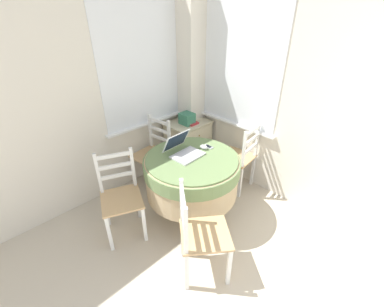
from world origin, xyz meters
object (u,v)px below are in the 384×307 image
object	(u,v)px
round_dining_table	(192,173)
book_on_cabinet	(189,122)
dining_chair_left_flank	(121,197)
corner_cabinet	(188,144)
laptop	(184,150)
dining_chair_near_back_window	(153,154)
dining_chair_camera_near	(200,235)
dining_chair_near_right_window	(239,158)
storage_box	(187,119)
cell_phone	(208,147)
computer_mouse	(204,147)

from	to	relation	value
round_dining_table	book_on_cabinet	world-z (taller)	round_dining_table
dining_chair_left_flank	corner_cabinet	bearing A→B (deg)	18.69
book_on_cabinet	round_dining_table	bearing A→B (deg)	-132.55
round_dining_table	laptop	distance (m)	0.27
dining_chair_near_back_window	book_on_cabinet	size ratio (longest dim) A/B	3.80
corner_cabinet	round_dining_table	bearing A→B (deg)	-131.46
dining_chair_left_flank	dining_chair_camera_near	bearing A→B (deg)	-76.57
laptop	dining_chair_camera_near	distance (m)	0.91
dining_chair_near_right_window	dining_chair_left_flank	xyz separation A→B (m)	(-1.46, 0.37, 0.00)
dining_chair_near_right_window	storage_box	world-z (taller)	dining_chair_near_right_window
corner_cabinet	dining_chair_near_right_window	bearing A→B (deg)	-84.15
dining_chair_near_right_window	corner_cabinet	distance (m)	0.85
dining_chair_near_right_window	book_on_cabinet	distance (m)	0.85
dining_chair_left_flank	cell_phone	bearing A→B (deg)	-15.11
round_dining_table	laptop	size ratio (longest dim) A/B	2.87
round_dining_table	dining_chair_camera_near	world-z (taller)	dining_chair_camera_near
dining_chair_near_right_window	dining_chair_left_flank	world-z (taller)	same
dining_chair_left_flank	storage_box	size ratio (longest dim) A/B	5.00
cell_phone	dining_chair_near_right_window	size ratio (longest dim) A/B	0.13
computer_mouse	round_dining_table	bearing A→B (deg)	-169.42
dining_chair_near_right_window	dining_chair_left_flank	distance (m)	1.51
book_on_cabinet	computer_mouse	bearing A→B (deg)	-122.99
dining_chair_near_back_window	round_dining_table	bearing A→B (deg)	-94.12
round_dining_table	storage_box	bearing A→B (deg)	49.34
cell_phone	dining_chair_near_back_window	size ratio (longest dim) A/B	0.13
laptop	dining_chair_near_right_window	xyz separation A→B (m)	(0.78, -0.18, -0.34)
computer_mouse	storage_box	bearing A→B (deg)	59.62
dining_chair_camera_near	corner_cabinet	xyz separation A→B (m)	(1.16, 1.36, -0.09)
dining_chair_near_back_window	dining_chair_near_right_window	size ratio (longest dim) A/B	1.00
laptop	dining_chair_near_right_window	distance (m)	0.87
computer_mouse	book_on_cabinet	xyz separation A→B (m)	(0.45, 0.70, -0.05)
computer_mouse	cell_phone	bearing A→B (deg)	-3.66
computer_mouse	book_on_cabinet	bearing A→B (deg)	57.01
cell_phone	storage_box	distance (m)	0.78
computer_mouse	dining_chair_left_flank	size ratio (longest dim) A/B	0.10
computer_mouse	laptop	bearing A→B (deg)	162.90
round_dining_table	book_on_cabinet	xyz separation A→B (m)	(0.68, 0.74, 0.16)
computer_mouse	corner_cabinet	distance (m)	0.95
computer_mouse	dining_chair_near_right_window	bearing A→B (deg)	-11.40
dining_chair_left_flank	corner_cabinet	world-z (taller)	dining_chair_left_flank
computer_mouse	cell_phone	size ratio (longest dim) A/B	0.83
cell_phone	storage_box	xyz separation A→B (m)	(0.34, 0.70, 0.03)
dining_chair_near_right_window	round_dining_table	bearing A→B (deg)	175.01
computer_mouse	dining_chair_near_back_window	xyz separation A→B (m)	(-0.17, 0.72, -0.32)
cell_phone	corner_cabinet	distance (m)	0.92
dining_chair_near_right_window	computer_mouse	bearing A→B (deg)	168.60
corner_cabinet	storage_box	world-z (taller)	storage_box
dining_chair_left_flank	storage_box	world-z (taller)	dining_chair_left_flank
round_dining_table	dining_chair_left_flank	bearing A→B (deg)	156.35
laptop	computer_mouse	world-z (taller)	laptop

